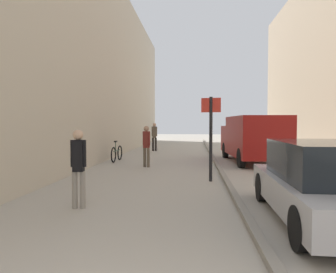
# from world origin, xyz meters

# --- Properties ---
(ground_plane) EXTENTS (80.00, 80.00, 0.00)m
(ground_plane) POSITION_xyz_m (0.00, 12.00, 0.00)
(ground_plane) COLOR #A8A093
(building_facade_left) EXTENTS (3.54, 40.00, 9.79)m
(building_facade_left) POSITION_xyz_m (-5.37, 12.00, 4.90)
(building_facade_left) COLOR #BCB29E
(building_facade_left) RESTS_ON ground_plane
(kerb_strip) EXTENTS (0.16, 40.00, 0.12)m
(kerb_strip) POSITION_xyz_m (1.58, 12.00, 0.06)
(kerb_strip) COLOR gray
(kerb_strip) RESTS_ON ground_plane
(pedestrian_main_foreground) EXTENTS (0.32, 0.25, 1.69)m
(pedestrian_main_foreground) POSITION_xyz_m (-1.34, 11.37, 0.98)
(pedestrian_main_foreground) COLOR brown
(pedestrian_main_foreground) RESTS_ON ground_plane
(pedestrian_mid_block) EXTENTS (0.33, 0.22, 1.66)m
(pedestrian_mid_block) POSITION_xyz_m (-1.80, 5.06, 0.96)
(pedestrian_mid_block) COLOR gray
(pedestrian_mid_block) RESTS_ON ground_plane
(pedestrian_far_crossing) EXTENTS (0.37, 0.24, 1.84)m
(pedestrian_far_crossing) POSITION_xyz_m (-1.98, 18.93, 1.06)
(pedestrian_far_crossing) COLOR black
(pedestrian_far_crossing) RESTS_ON ground_plane
(delivery_van) EXTENTS (2.41, 5.43, 2.11)m
(delivery_van) POSITION_xyz_m (3.29, 13.34, 1.15)
(delivery_van) COLOR maroon
(delivery_van) RESTS_ON ground_plane
(parked_car) EXTENTS (1.93, 4.25, 1.45)m
(parked_car) POSITION_xyz_m (2.95, 4.57, 0.71)
(parked_car) COLOR #B7B7BC
(parked_car) RESTS_ON ground_plane
(street_sign_post) EXTENTS (0.59, 0.15, 2.60)m
(street_sign_post) POSITION_xyz_m (1.12, 8.39, 1.55)
(street_sign_post) COLOR black
(street_sign_post) RESTS_ON ground_plane
(bicycle_leaning) EXTENTS (0.12, 1.77, 0.98)m
(bicycle_leaning) POSITION_xyz_m (-3.04, 13.16, 0.38)
(bicycle_leaning) COLOR black
(bicycle_leaning) RESTS_ON ground_plane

